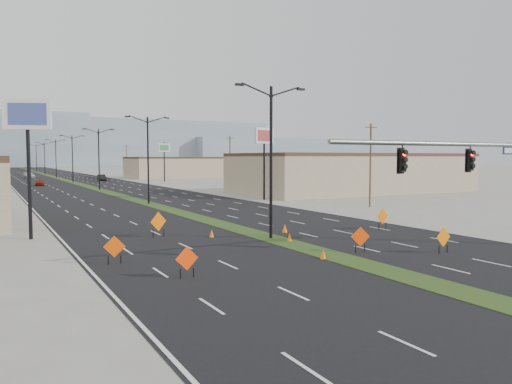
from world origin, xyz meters
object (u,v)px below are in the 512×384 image
construction_sign_0 (114,248)px  pole_sign_east_far (164,151)px  construction_sign_3 (360,238)px  construction_sign_4 (443,238)px  streetlight_1 (148,157)px  construction_sign_1 (187,260)px  car_mid (102,178)px  pole_sign_west (27,125)px  streetlight_5 (45,157)px  cone_1 (285,228)px  streetlight_4 (56,157)px  streetlight_6 (36,157)px  streetlight_0 (271,157)px  streetlight_3 (72,157)px  construction_sign_2 (158,222)px  car_left (39,182)px  cone_2 (290,237)px  signal_mast (492,168)px  car_far (29,175)px  cone_3 (212,234)px  pole_sign_east_near (264,141)px  streetlight_2 (99,157)px  construction_sign_5 (383,217)px

construction_sign_0 → pole_sign_east_far: bearing=92.3°
construction_sign_3 → construction_sign_4: construction_sign_4 is taller
streetlight_1 → construction_sign_1: size_ratio=6.98×
car_mid → pole_sign_west: (-20.78, -80.51, 6.75)m
streetlight_5 → car_mid: (6.78, -52.08, -4.69)m
construction_sign_4 → cone_1: 11.46m
streetlight_4 → streetlight_6: 56.00m
pole_sign_west → car_mid: bearing=97.8°
streetlight_0 → streetlight_3: (0.00, 84.00, 0.00)m
construction_sign_2 → pole_sign_west: bearing=136.5°
streetlight_4 → construction_sign_2: size_ratio=5.81×
cone_1 → streetlight_5: bearing=90.9°
pole_sign_west → construction_sign_0: bearing=-51.4°
car_left → construction_sign_3: bearing=-80.8°
streetlight_5 → cone_2: 141.68m
signal_mast → cone_1: size_ratio=25.72×
streetlight_3 → cone_2: streetlight_3 is taller
streetlight_6 → construction_sign_0: streetlight_6 is taller
streetlight_3 → pole_sign_west: size_ratio=1.09×
pole_sign_east_far → cone_2: bearing=-110.2°
car_far → pole_sign_east_far: pole_sign_east_far is taller
car_far → signal_mast: bearing=-88.3°
streetlight_4 → cone_3: (-3.24, -109.63, -5.15)m
construction_sign_0 → construction_sign_2: size_ratio=0.84×
car_far → construction_sign_3: size_ratio=3.70×
construction_sign_4 → construction_sign_1: bearing=172.3°
construction_sign_4 → cone_3: construction_sign_4 is taller
construction_sign_0 → construction_sign_3: bearing=6.9°
streetlight_4 → cone_3: bearing=-91.7°
streetlight_3 → cone_2: (0.46, -85.58, -5.15)m
cone_1 → construction_sign_1: bearing=-139.5°
streetlight_4 → car_mid: streetlight_4 is taller
construction_sign_2 → pole_sign_east_near: pole_sign_east_near is taller
signal_mast → streetlight_1: 38.96m
construction_sign_1 → pole_sign_east_near: 41.98m
signal_mast → construction_sign_4: 4.81m
streetlight_5 → construction_sign_1: streetlight_5 is taller
streetlight_2 → car_mid: 32.97m
car_far → construction_sign_2: 108.01m
construction_sign_5 → pole_sign_east_near: (5.16, 27.08, 6.46)m
construction_sign_1 → construction_sign_3: (10.75, 0.95, 0.02)m
streetlight_3 → pole_sign_east_far: 19.34m
streetlight_2 → streetlight_4: size_ratio=1.00×
streetlight_4 → cone_2: streetlight_4 is taller
streetlight_4 → construction_sign_2: (-6.38, -107.89, -4.40)m
signal_mast → cone_3: size_ratio=30.84×
streetlight_1 → car_mid: 60.48m
streetlight_4 → pole_sign_east_far: (18.58, -33.16, 1.40)m
streetlight_1 → pole_sign_east_far: bearing=69.9°
streetlight_2 → construction_sign_5: 57.33m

